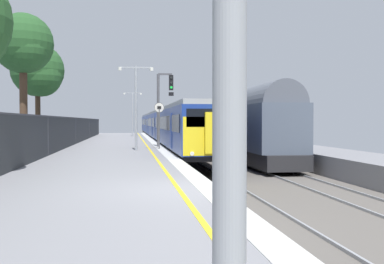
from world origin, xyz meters
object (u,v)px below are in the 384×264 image
Objects in this scene: platform_lamp_mid at (136,100)px; commuter_train_at_platform at (163,125)px; background_tree_left at (24,46)px; speed_limit_sign at (159,120)px; platform_lamp_far at (133,110)px; freight_train_adjacent_track at (227,122)px; background_tree_centre at (39,72)px; signal_gantry at (162,101)px.

commuter_train_at_platform is at bearing 82.23° from platform_lamp_mid.
background_tree_left is at bearing -157.21° from platform_lamp_mid.
speed_limit_sign is at bearing 37.43° from platform_lamp_mid.
platform_lamp_far is 0.69× the size of background_tree_left.
platform_lamp_far reaches higher than commuter_train_at_platform.
background_tree_centre reaches higher than freight_train_adjacent_track.
signal_gantry is 21.26m from platform_lamp_far.
signal_gantry is (-1.47, -20.20, 1.75)m from commuter_train_at_platform.
speed_limit_sign is 8.67m from background_tree_left.
commuter_train_at_platform is 12.85× the size of signal_gantry.
platform_lamp_mid is 0.99× the size of platform_lamp_far.
background_tree_left reaches higher than commuter_train_at_platform.
background_tree_centre is (-5.87, 2.60, 1.75)m from platform_lamp_mid.
platform_lamp_mid is at bearing 22.79° from background_tree_left.
platform_lamp_far is at bearing 94.80° from signal_gantry.
platform_lamp_mid is (-3.25, -23.80, 1.65)m from commuter_train_at_platform.
background_tree_centre reaches higher than signal_gantry.
background_tree_left is 1.11× the size of background_tree_centre.
signal_gantry is 9.83m from background_tree_left.
freight_train_adjacent_track is 4.07× the size of background_tree_left.
commuter_train_at_platform is 27.96m from background_tree_left.
background_tree_centre reaches higher than commuter_train_at_platform.
background_tree_centre is (-13.12, -6.42, 3.09)m from freight_train_adjacent_track.
platform_lamp_far is at bearing 78.25° from background_tree_left.
background_tree_left is at bearing -141.22° from signal_gantry.
platform_lamp_far is (-7.25, 15.75, 1.37)m from freight_train_adjacent_track.
freight_train_adjacent_track is 17.65m from background_tree_left.
speed_limit_sign is (-0.38, -2.52, -1.24)m from signal_gantry.
freight_train_adjacent_track reaches higher than speed_limit_sign.
background_tree_centre is at bearing -104.82° from platform_lamp_far.
speed_limit_sign is (-5.85, -7.95, 0.20)m from freight_train_adjacent_track.
freight_train_adjacent_track is at bearing 41.47° from background_tree_left.
commuter_train_at_platform is at bearing -16.78° from platform_lamp_far.
signal_gantry is 0.99× the size of platform_lamp_mid.
freight_train_adjacent_track is 10.42× the size of speed_limit_sign.
speed_limit_sign is 0.57× the size of platform_lamp_mid.
signal_gantry is at bearing 7.38° from background_tree_centre.
freight_train_adjacent_track is 4.52× the size of background_tree_centre.
speed_limit_sign is at bearing 26.05° from background_tree_left.
speed_limit_sign is at bearing -86.62° from platform_lamp_far.
platform_lamp_mid is 0.68× the size of background_tree_left.
background_tree_centre is at bearing 156.06° from platform_lamp_mid.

